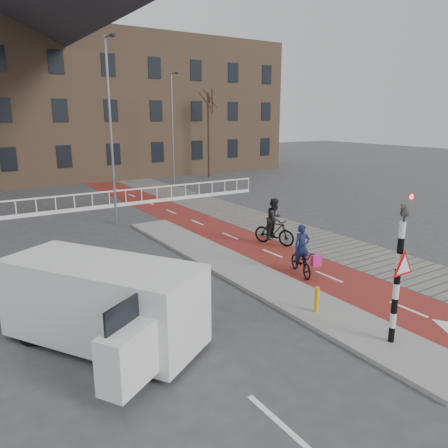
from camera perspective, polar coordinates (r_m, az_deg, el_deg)
ground at (r=12.86m, az=15.30°, el=-10.65°), size 120.00×120.00×0.00m
bike_lane at (r=21.16m, az=-2.18°, el=-0.36°), size 2.50×60.00×0.01m
sidewalk at (r=22.66m, az=3.93°, el=0.59°), size 3.00×60.00×0.01m
curb_island at (r=15.17m, az=2.23°, el=-6.03°), size 1.80×16.00×0.12m
traffic_signal at (r=10.55m, az=21.93°, el=-5.11°), size 0.80×0.80×3.68m
bollard at (r=12.10m, az=12.02°, el=-9.62°), size 0.12×0.12×0.71m
cyclist_near at (r=14.97m, az=10.11°, el=-4.40°), size 1.09×1.71×1.72m
cyclist_far at (r=18.16m, az=6.60°, el=-0.21°), size 1.19×1.88×1.96m
van at (r=10.66m, az=-15.51°, el=-9.72°), size 4.11×4.95×2.01m
railing at (r=25.46m, az=-23.28°, el=1.66°), size 28.00×0.10×0.99m
townhouse_row at (r=40.18m, az=-25.31°, el=16.40°), size 46.00×10.00×15.90m
tree_right at (r=37.99m, az=-1.99°, el=11.45°), size 0.22×0.22×7.09m
streetlight_near at (r=21.81m, az=-14.54°, el=11.30°), size 0.12×0.12×8.77m
streetlight_right at (r=34.33m, az=-6.73°, el=12.15°), size 0.12×0.12×8.36m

